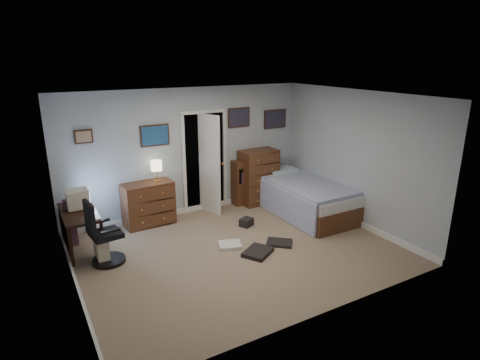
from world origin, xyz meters
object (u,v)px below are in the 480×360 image
at_px(computer_desk, 75,221).
at_px(bed, 304,197).
at_px(tall_dresser, 258,177).
at_px(low_dresser, 148,204).
at_px(office_chair, 103,240).

bearing_deg(computer_desk, bed, -7.38).
bearing_deg(tall_dresser, computer_desk, -176.91).
xyz_separation_m(low_dresser, bed, (2.91, -1.00, -0.06)).
bearing_deg(bed, computer_desk, 172.94).
distance_m(tall_dresser, bed, 1.12).
xyz_separation_m(computer_desk, tall_dresser, (3.78, 0.44, 0.07)).
bearing_deg(tall_dresser, low_dresser, 175.88).
xyz_separation_m(computer_desk, office_chair, (0.29, -0.68, -0.11)).
height_order(computer_desk, tall_dresser, tall_dresser).
height_order(computer_desk, office_chair, office_chair).
bearing_deg(tall_dresser, office_chair, -165.80).
bearing_deg(computer_desk, office_chair, -66.75).
relative_size(low_dresser, tall_dresser, 0.79).
bearing_deg(computer_desk, low_dresser, 18.69).
height_order(tall_dresser, bed, tall_dresser).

